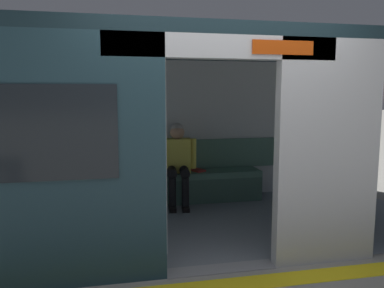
{
  "coord_description": "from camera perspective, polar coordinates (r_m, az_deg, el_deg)",
  "views": [
    {
      "loc": [
        0.96,
        3.23,
        1.61
      ],
      "look_at": [
        0.0,
        -1.26,
        1.01
      ],
      "focal_mm": 35.93,
      "sensor_mm": 36.0,
      "label": 1
    }
  ],
  "objects": [
    {
      "name": "ground_plane",
      "position": [
        3.73,
        4.29,
        -18.06
      ],
      "size": [
        60.0,
        60.0,
        0.0
      ],
      "primitive_type": "plane",
      "color": "gray"
    },
    {
      "name": "bench_seat",
      "position": [
        5.69,
        -2.0,
        -5.3
      ],
      "size": [
        2.5,
        0.44,
        0.46
      ],
      "color": "#4C7566",
      "rests_on": "ground_plane"
    },
    {
      "name": "handbag",
      "position": [
        5.65,
        -6.8,
        -3.46
      ],
      "size": [
        0.26,
        0.15,
        0.17
      ],
      "color": "#262D4C",
      "rests_on": "bench_seat"
    },
    {
      "name": "person_seated",
      "position": [
        5.57,
        -2.15,
        -2.15
      ],
      "size": [
        0.55,
        0.71,
        1.18
      ],
      "color": "#D8CC4C",
      "rests_on": "ground_plane"
    },
    {
      "name": "platform_edge_strip",
      "position": [
        3.48,
        5.76,
        -20.07
      ],
      "size": [
        8.0,
        0.24,
        0.01
      ],
      "primitive_type": "cube",
      "color": "yellow",
      "rests_on": "ground_plane"
    },
    {
      "name": "train_car",
      "position": [
        4.53,
        -0.69,
        5.84
      ],
      "size": [
        6.4,
        2.75,
        2.22
      ],
      "color": "silver",
      "rests_on": "ground_plane"
    },
    {
      "name": "book",
      "position": [
        5.76,
        0.84,
        -3.92
      ],
      "size": [
        0.23,
        0.26,
        0.03
      ],
      "primitive_type": "cube",
      "rotation": [
        0.0,
        0.0,
        0.44
      ],
      "color": "#B22D2D",
      "rests_on": "bench_seat"
    },
    {
      "name": "grab_pole_door",
      "position": [
        3.73,
        -4.04,
        -1.28
      ],
      "size": [
        0.04,
        0.04,
        2.08
      ],
      "primitive_type": "cylinder",
      "color": "silver",
      "rests_on": "ground_plane"
    }
  ]
}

